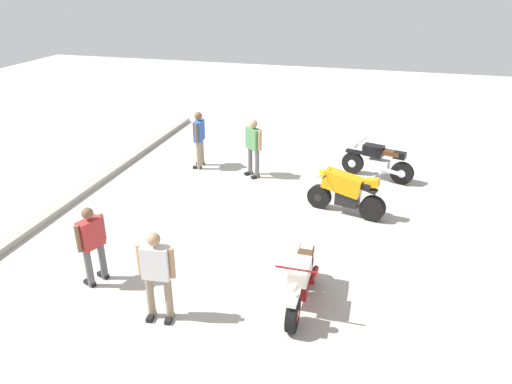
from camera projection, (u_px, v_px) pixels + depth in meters
name	position (u px, v px, depth m)	size (l,w,h in m)	color
ground_plane	(248.00, 215.00, 11.61)	(40.00, 40.00, 0.00)	#B7B2A8
curb_edge	(83.00, 191.00, 12.68)	(14.00, 0.30, 0.15)	#9C978F
motorcycle_black_cruiser	(378.00, 161.00, 13.43)	(0.91, 2.03, 1.09)	black
motorcycle_cream_vintage	(301.00, 281.00, 8.31)	(1.95, 0.70, 1.07)	black
motorcycle_orange_sportbike	(346.00, 191.00, 11.44)	(0.80, 1.94, 1.14)	black
person_in_red_shirt	(92.00, 242.00, 8.73)	(0.62, 0.43, 1.59)	#59595B
person_in_blue_shirt	(199.00, 136.00, 14.04)	(0.66, 0.34, 1.71)	gray
person_in_green_shirt	(253.00, 145.00, 13.42)	(0.52, 0.57, 1.68)	#59595B
person_in_white_shirt	(157.00, 271.00, 7.78)	(0.34, 0.65, 1.66)	gray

